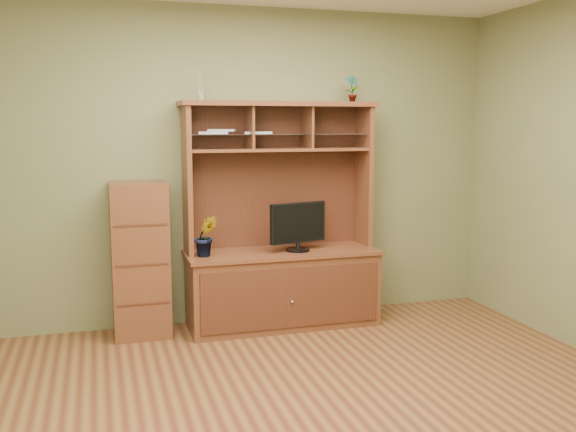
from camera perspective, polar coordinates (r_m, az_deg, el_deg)
name	(u,v)px	position (r m, az deg, el deg)	size (l,w,h in m)	color
room	(325,188)	(3.67, 3.34, 2.46)	(4.54, 4.04, 2.74)	#4F2916
media_hutch	(281,265)	(5.50, -0.58, -4.34)	(1.66, 0.61, 1.90)	#4F2816
monitor	(298,226)	(5.39, 0.90, -0.87)	(0.51, 0.20, 0.41)	black
orchid_plant	(206,236)	(5.22, -7.31, -1.78)	(0.18, 0.15, 0.33)	#326121
top_plant	(352,89)	(5.67, 5.72, 11.19)	(0.12, 0.08, 0.23)	#3D6523
reed_diffuser	(200,89)	(5.31, -7.83, 11.16)	(0.05, 0.05, 0.25)	silver
magazines	(231,132)	(5.35, -5.11, 7.45)	(0.64, 0.23, 0.04)	#A1A1A5
side_cabinet	(140,260)	(5.33, -13.00, -3.80)	(0.45, 0.41, 1.26)	#4F2816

